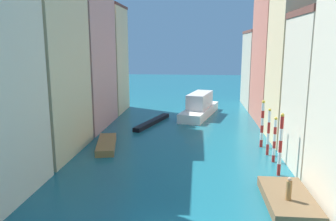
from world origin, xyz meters
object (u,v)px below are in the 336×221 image
object	(u,v)px
waterfront_dock	(288,199)
vaporetto_white	(200,107)
mooring_pole_0	(281,144)
person_on_dock	(289,189)
mooring_pole_2	(269,132)
mooring_pole_1	(275,139)
gondola_black	(153,122)
motorboat_0	(106,144)
mooring_pole_3	(262,123)

from	to	relation	value
waterfront_dock	vaporetto_white	distance (m)	28.31
waterfront_dock	mooring_pole_0	xyz separation A→B (m)	(0.54, 5.04, 2.32)
person_on_dock	mooring_pole_2	world-z (taller)	mooring_pole_2
mooring_pole_1	vaporetto_white	bearing A→B (deg)	108.95
gondola_black	mooring_pole_1	bearing A→B (deg)	-46.20
mooring_pole_0	mooring_pole_1	size ratio (longest dim) A/B	1.24
waterfront_dock	gondola_black	distance (m)	25.03
gondola_black	motorboat_0	world-z (taller)	motorboat_0
person_on_dock	gondola_black	bearing A→B (deg)	117.95
mooring_pole_2	motorboat_0	distance (m)	16.43
mooring_pole_3	mooring_pole_0	bearing A→B (deg)	-89.88
mooring_pole_1	mooring_pole_2	bearing A→B (deg)	94.48
mooring_pole_2	vaporetto_white	bearing A→B (deg)	110.46
vaporetto_white	mooring_pole_1	bearing A→B (deg)	-71.05
mooring_pole_2	gondola_black	xyz separation A→B (m)	(-12.90, 11.65, -2.09)
mooring_pole_0	mooring_pole_3	xyz separation A→B (m)	(-0.02, 7.72, -0.12)
waterfront_dock	mooring_pole_3	size ratio (longest dim) A/B	1.22
mooring_pole_0	motorboat_0	distance (m)	17.42
waterfront_dock	person_on_dock	xyz separation A→B (m)	(-0.23, -0.82, 1.06)
mooring_pole_3	gondola_black	distance (m)	15.83
mooring_pole_0	person_on_dock	bearing A→B (deg)	-97.54
waterfront_dock	mooring_pole_2	bearing A→B (deg)	86.34
person_on_dock	mooring_pole_0	bearing A→B (deg)	82.46
person_on_dock	mooring_pole_2	distance (m)	11.07
waterfront_dock	vaporetto_white	bearing A→B (deg)	101.99
mooring_pole_2	mooring_pole_3	distance (m)	2.59
mooring_pole_1	waterfront_dock	bearing A→B (deg)	-95.59
motorboat_0	mooring_pole_2	bearing A→B (deg)	-3.23
mooring_pole_2	vaporetto_white	xyz separation A→B (m)	(-6.53, 17.50, -0.97)
mooring_pole_2	mooring_pole_0	bearing A→B (deg)	-91.19
mooring_pole_1	mooring_pole_2	xyz separation A→B (m)	(-0.15, 1.96, 0.20)
mooring_pole_0	mooring_pole_3	size ratio (longest dim) A/B	1.05
mooring_pole_2	mooring_pole_1	bearing A→B (deg)	-85.52
mooring_pole_1	mooring_pole_3	size ratio (longest dim) A/B	0.85
mooring_pole_3	vaporetto_white	distance (m)	16.28
vaporetto_white	gondola_black	bearing A→B (deg)	-137.46
gondola_black	vaporetto_white	bearing A→B (deg)	42.54
mooring_pole_2	vaporetto_white	distance (m)	18.70
mooring_pole_1	vaporetto_white	world-z (taller)	mooring_pole_1
mooring_pole_3	motorboat_0	distance (m)	16.39
vaporetto_white	gondola_black	size ratio (longest dim) A/B	1.34
waterfront_dock	motorboat_0	bearing A→B (deg)	144.62
waterfront_dock	mooring_pole_1	xyz separation A→B (m)	(0.80, 8.22, 1.81)
mooring_pole_1	mooring_pole_3	world-z (taller)	mooring_pole_3
waterfront_dock	mooring_pole_1	world-z (taller)	mooring_pole_1
vaporetto_white	person_on_dock	bearing A→B (deg)	-78.79
mooring_pole_1	motorboat_0	bearing A→B (deg)	170.07
waterfront_dock	mooring_pole_3	world-z (taller)	mooring_pole_3
mooring_pole_3	motorboat_0	bearing A→B (deg)	-174.12
mooring_pole_0	mooring_pole_3	bearing A→B (deg)	90.12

